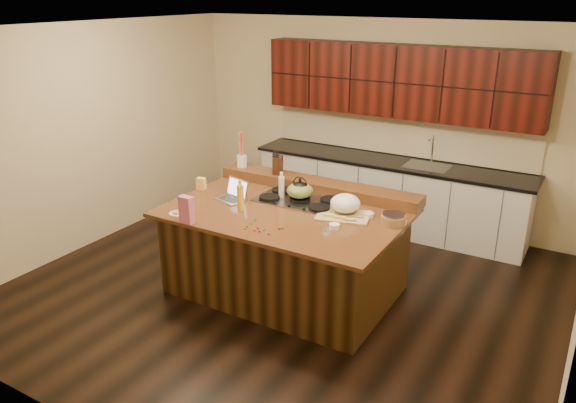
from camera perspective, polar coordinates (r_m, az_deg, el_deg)
The scene contains 32 objects.
room at distance 5.59m, azimuth -0.26°, elevation 3.20°, with size 5.52×5.02×2.72m.
island at distance 5.92m, azimuth -0.25°, elevation -5.01°, with size 2.40×1.60×0.92m.
back_ledge at distance 6.29m, azimuth 3.00°, elevation 1.64°, with size 2.40×0.30×0.12m, color black.
cooktop at distance 5.97m, azimuth 1.21°, elevation 0.15°, with size 0.92×0.52×0.05m.
back_counter at distance 7.51m, azimuth 10.46°, elevation 4.54°, with size 3.70×0.66×2.40m.
kettle at distance 5.93m, azimuth 1.22°, elevation 1.21°, with size 0.19×0.19×0.17m, color black.
green_bowl at distance 5.93m, azimuth 1.22°, elevation 1.12°, with size 0.28×0.28×0.15m, color olive.
laptop at distance 6.04m, azimuth -5.55°, elevation 0.74°, with size 0.36×0.31×0.21m.
oil_bottle at distance 5.71m, azimuth -4.85°, elevation 0.37°, with size 0.07×0.07×0.27m, color yellow.
vinegar_bottle at distance 6.01m, azimuth -0.67°, elevation 1.40°, with size 0.06×0.06×0.25m, color silver.
wooden_tray at distance 5.61m, azimuth 5.79°, elevation -0.47°, with size 0.59×0.49×0.21m.
ramekin_a at distance 5.31m, azimuth 4.72°, elevation -2.51°, with size 0.10×0.10×0.04m, color white.
ramekin_b at distance 5.61m, azimuth 8.22°, elevation -1.37°, with size 0.10×0.10×0.04m, color white.
ramekin_c at distance 5.49m, azimuth 11.45°, elevation -2.10°, with size 0.10×0.10×0.04m, color white.
strainer_bowl at distance 5.47m, azimuth 10.65°, elevation -1.88°, with size 0.24×0.24×0.09m, color #996B3F.
kitchen_timer at distance 5.24m, azimuth 3.89°, elevation -2.67°, with size 0.08×0.08×0.07m, color silver.
pink_bag at distance 5.47m, azimuth -10.28°, elevation -0.83°, with size 0.14×0.08×0.27m, color #CB5F82.
candy_plate at distance 5.74m, azimuth -11.10°, elevation -1.20°, with size 0.18×0.18×0.01m, color white.
package_box at distance 6.38m, azimuth -8.81°, elevation 1.80°, with size 0.10×0.07×0.14m, color #F8C357.
utensil_crock at distance 6.75m, azimuth -4.70°, elevation 4.11°, with size 0.12×0.12×0.14m, color white.
knife_block at distance 6.48m, azimuth -1.04°, elevation 3.75°, with size 0.10×0.17×0.20m, color black.
gumdrop_0 at distance 5.25m, azimuth -3.40°, elevation -2.95°, with size 0.02×0.02×0.02m, color red.
gumdrop_1 at distance 5.30m, azimuth -0.53°, elevation -2.68°, with size 0.02×0.02×0.02m, color #198C26.
gumdrop_2 at distance 5.28m, azimuth -0.86°, elevation -2.77°, with size 0.02×0.02×0.02m, color red.
gumdrop_3 at distance 5.34m, azimuth -4.18°, elevation -2.53°, with size 0.02×0.02×0.02m, color #198C26.
gumdrop_4 at distance 5.30m, azimuth -3.10°, elevation -2.70°, with size 0.02×0.02×0.02m, color red.
gumdrop_5 at distance 5.25m, azimuth -2.46°, elevation -2.90°, with size 0.02×0.02×0.02m, color #198C26.
gumdrop_6 at distance 5.29m, azimuth -4.42°, elevation -2.76°, with size 0.02×0.02×0.02m, color red.
gumdrop_7 at distance 5.40m, azimuth -3.75°, elevation -2.25°, with size 0.02×0.02×0.02m, color #198C26.
gumdrop_8 at distance 5.17m, azimuth -1.95°, elevation -3.30°, with size 0.02×0.02×0.02m, color red.
gumdrop_9 at distance 5.49m, azimuth -3.34°, elevation -1.86°, with size 0.02×0.02×0.02m, color #198C26.
gumdrop_10 at distance 5.23m, azimuth -2.90°, elevation -3.04°, with size 0.02×0.02×0.02m, color red.
Camera 1 is at (2.72, -4.58, 3.03)m, focal length 35.00 mm.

